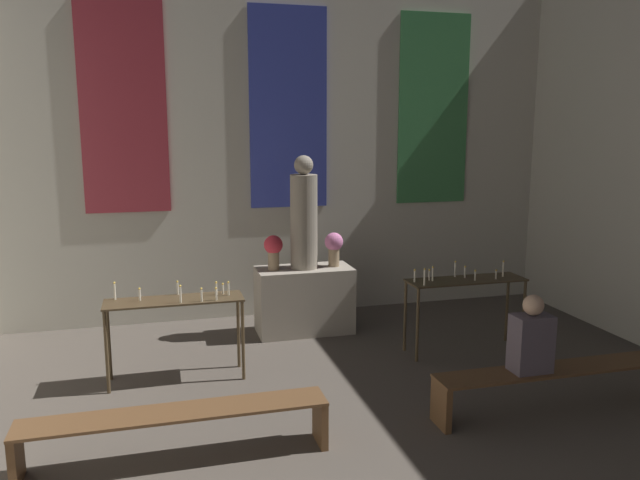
{
  "coord_description": "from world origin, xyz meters",
  "views": [
    {
      "loc": [
        -1.86,
        2.53,
        2.68
      ],
      "look_at": [
        0.0,
        9.44,
        1.38
      ],
      "focal_mm": 35.0,
      "sensor_mm": 36.0,
      "label": 1
    }
  ],
  "objects": [
    {
      "name": "candle_rack_left",
      "position": [
        -1.69,
        9.05,
        0.77
      ],
      "size": [
        1.44,
        0.42,
        1.09
      ],
      "color": "#473823",
      "rests_on": "ground_plane"
    },
    {
      "name": "wall_back",
      "position": [
        0.0,
        11.2,
        2.47
      ],
      "size": [
        8.02,
        0.16,
        4.88
      ],
      "color": "#B2AD9E",
      "rests_on": "ground_plane"
    },
    {
      "name": "candle_rack_right",
      "position": [
        1.69,
        9.05,
        0.77
      ],
      "size": [
        1.44,
        0.42,
        1.09
      ],
      "color": "#473823",
      "rests_on": "ground_plane"
    },
    {
      "name": "altar",
      "position": [
        0.0,
        10.24,
        0.43
      ],
      "size": [
        1.24,
        0.61,
        0.87
      ],
      "color": "gray",
      "rests_on": "ground_plane"
    },
    {
      "name": "pew_back_right",
      "position": [
        1.76,
        7.33,
        0.33
      ],
      "size": [
        2.45,
        0.36,
        0.44
      ],
      "color": "brown",
      "rests_on": "ground_plane"
    },
    {
      "name": "person_seated",
      "position": [
        1.45,
        7.33,
        0.76
      ],
      "size": [
        0.36,
        0.24,
        0.73
      ],
      "color": "#564C56",
      "rests_on": "pew_back_right"
    },
    {
      "name": "pew_back_left",
      "position": [
        -1.76,
        7.33,
        0.33
      ],
      "size": [
        2.45,
        0.36,
        0.44
      ],
      "color": "brown",
      "rests_on": "ground_plane"
    },
    {
      "name": "statue",
      "position": [
        0.0,
        10.24,
        1.54
      ],
      "size": [
        0.35,
        0.35,
        1.46
      ],
      "color": "gray",
      "rests_on": "altar"
    },
    {
      "name": "flower_vase_left",
      "position": [
        -0.4,
        10.24,
        1.14
      ],
      "size": [
        0.24,
        0.24,
        0.45
      ],
      "color": "#937A5B",
      "rests_on": "altar"
    },
    {
      "name": "flower_vase_right",
      "position": [
        0.4,
        10.24,
        1.14
      ],
      "size": [
        0.24,
        0.24,
        0.45
      ],
      "color": "#937A5B",
      "rests_on": "altar"
    }
  ]
}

